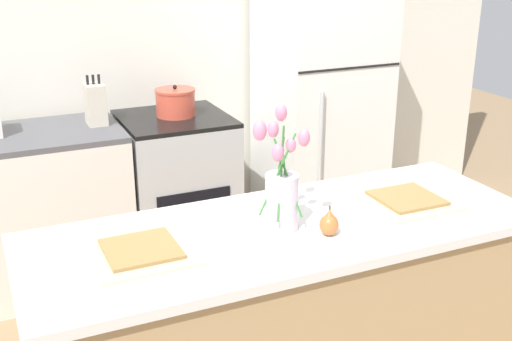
# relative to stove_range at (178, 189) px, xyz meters

# --- Properties ---
(back_wall) EXTENTS (5.20, 0.08, 2.70)m
(back_wall) POSITION_rel_stove_range_xyz_m (-0.10, 0.40, 0.91)
(back_wall) COLOR silver
(back_wall) RESTS_ON ground_plane
(kitchen_island) EXTENTS (1.80, 0.66, 0.91)m
(kitchen_island) POSITION_rel_stove_range_xyz_m (-0.10, -1.60, 0.01)
(kitchen_island) COLOR tan
(kitchen_island) RESTS_ON ground_plane
(stove_range) EXTENTS (0.60, 0.61, 0.89)m
(stove_range) POSITION_rel_stove_range_xyz_m (0.00, 0.00, 0.00)
(stove_range) COLOR #B2B5B7
(stove_range) RESTS_ON ground_plane
(refrigerator) EXTENTS (0.68, 0.67, 1.85)m
(refrigerator) POSITION_rel_stove_range_xyz_m (0.95, 0.00, 0.48)
(refrigerator) COLOR white
(refrigerator) RESTS_ON ground_plane
(flower_vase) EXTENTS (0.17, 0.16, 0.42)m
(flower_vase) POSITION_rel_stove_range_xyz_m (-0.13, -1.61, 0.61)
(flower_vase) COLOR silver
(flower_vase) RESTS_ON kitchen_island
(pear_figurine) EXTENTS (0.06, 0.06, 0.11)m
(pear_figurine) POSITION_rel_stove_range_xyz_m (-0.00, -1.72, 0.50)
(pear_figurine) COLOR #C66B33
(pear_figurine) RESTS_ON kitchen_island
(plate_setting_left) EXTENTS (0.32, 0.32, 0.02)m
(plate_setting_left) POSITION_rel_stove_range_xyz_m (-0.61, -1.60, 0.47)
(plate_setting_left) COLOR beige
(plate_setting_left) RESTS_ON kitchen_island
(plate_setting_right) EXTENTS (0.32, 0.32, 0.02)m
(plate_setting_right) POSITION_rel_stove_range_xyz_m (0.41, -1.60, 0.47)
(plate_setting_right) COLOR beige
(plate_setting_right) RESTS_ON kitchen_island
(cooking_pot) EXTENTS (0.23, 0.23, 0.18)m
(cooking_pot) POSITION_rel_stove_range_xyz_m (0.01, 0.02, 0.52)
(cooking_pot) COLOR #CC4C38
(cooking_pot) RESTS_ON stove_range
(knife_block) EXTENTS (0.10, 0.14, 0.27)m
(knife_block) POSITION_rel_stove_range_xyz_m (-0.43, 0.03, 0.55)
(knife_block) COLOR beige
(knife_block) RESTS_ON back_counter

